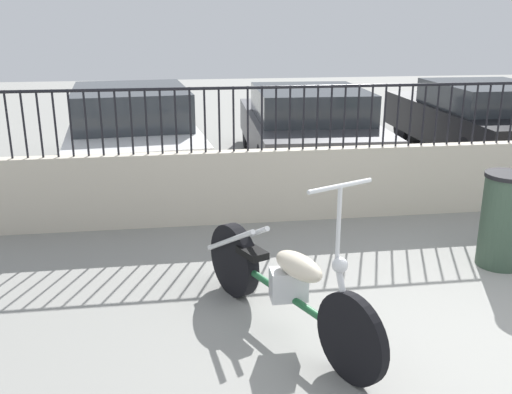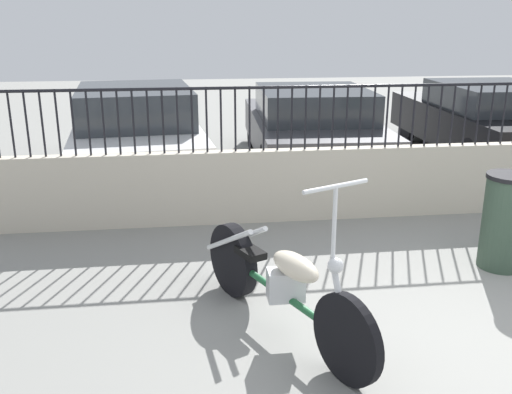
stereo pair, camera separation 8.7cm
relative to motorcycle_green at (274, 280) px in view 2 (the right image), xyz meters
The scene contains 8 objects.
ground_plane 1.69m from the motorcycle_green, 23.71° to the right, with size 40.00×40.00×0.00m, color gray.
low_wall 2.90m from the motorcycle_green, 58.81° to the left, with size 9.93×0.18×0.88m.
fence_railing 3.06m from the motorcycle_green, 58.81° to the left, with size 9.93×0.04×0.75m.
motorcycle_green is the anchor object (origin of this frame).
trash_bin 2.56m from the motorcycle_green, 19.07° to the left, with size 0.46×0.46×0.95m.
car_white 5.30m from the motorcycle_green, 105.49° to the left, with size 2.31×4.71×1.36m.
car_dark_grey 5.36m from the motorcycle_green, 74.38° to the left, with size 2.09×4.43×1.29m.
car_black 6.97m from the motorcycle_green, 48.92° to the left, with size 1.99×4.53×1.31m.
Camera 2 is at (-2.17, -3.37, 2.37)m, focal length 40.00 mm.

